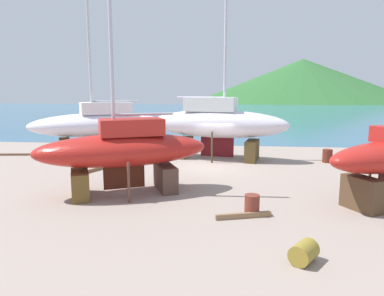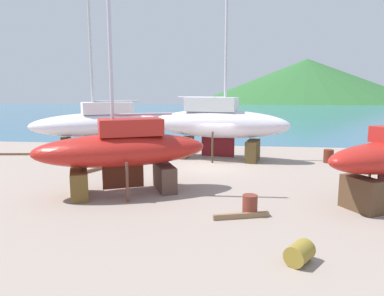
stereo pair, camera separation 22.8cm
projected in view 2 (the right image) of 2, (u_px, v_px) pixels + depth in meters
The scene contains 14 objects.
ground_plane at pixel (206, 186), 17.14m from camera, with size 50.73×50.73×0.00m, color gray.
sea_water at pixel (229, 113), 69.17m from camera, with size 170.33×80.86×0.01m, color #316586.
headland_hill at pixel (305, 101), 144.90m from camera, with size 168.81×168.81×33.19m, color #2E6430.
sailboat_large_starboard at pixel (217, 123), 23.52m from camera, with size 9.57×4.25×15.61m.
sailboat_small_center at pixel (123, 150), 15.71m from camera, with size 7.86×5.38×11.14m.
sailboat_mid_port at pixel (101, 124), 25.77m from camera, with size 10.01×7.40×16.74m.
worker at pixel (213, 135), 29.49m from camera, with size 0.28×0.46×1.64m.
barrel_tipped_left at pixel (250, 205), 13.13m from camera, with size 0.55×0.55×0.77m, color maroon.
barrel_tipped_right at pixel (300, 253), 9.50m from camera, with size 0.58×0.58×0.78m, color olive.
barrel_rust_near at pixel (328, 156), 22.59m from camera, with size 0.61×0.61×0.83m, color maroon.
timber_long_fore at pixel (241, 216), 12.85m from camera, with size 2.07×0.13×0.20m, color #896747.
timber_short_cross at pixel (15, 154), 25.21m from camera, with size 2.52×0.15×0.15m, color brown.
timber_plank_near at pixel (88, 171), 19.87m from camera, with size 2.30×0.12×0.18m, color brown.
timber_long_aft at pixel (364, 160), 23.09m from camera, with size 2.94×0.22×0.19m, color brown.
Camera 2 is at (1.37, -21.11, 4.58)m, focal length 33.53 mm.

